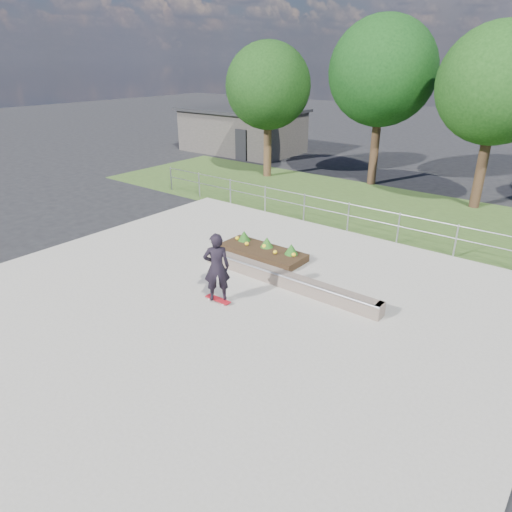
{
  "coord_description": "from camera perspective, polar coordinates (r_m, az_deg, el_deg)",
  "views": [
    {
      "loc": [
        7.49,
        -7.79,
        6.23
      ],
      "look_at": [
        0.2,
        1.5,
        1.1
      ],
      "focal_mm": 32.0,
      "sensor_mm": 36.0,
      "label": 1
    }
  ],
  "objects": [
    {
      "name": "planter_bed",
      "position": [
        15.46,
        0.91,
        0.69
      ],
      "size": [
        3.0,
        1.2,
        0.61
      ],
      "color": "black",
      "rests_on": "concrete_slab"
    },
    {
      "name": "grass_verge",
      "position": [
        21.17,
        15.71,
        5.5
      ],
      "size": [
        30.0,
        8.0,
        0.02
      ],
      "primitive_type": "cube",
      "color": "#2C441B",
      "rests_on": "ground"
    },
    {
      "name": "ground",
      "position": [
        12.48,
        -5.01,
        -6.58
      ],
      "size": [
        120.0,
        120.0,
        0.0
      ],
      "primitive_type": "plane",
      "color": "black",
      "rests_on": "ground"
    },
    {
      "name": "concrete_slab",
      "position": [
        12.46,
        -5.02,
        -6.46
      ],
      "size": [
        15.0,
        15.0,
        0.06
      ],
      "primitive_type": "cube",
      "color": "gray",
      "rests_on": "ground"
    },
    {
      "name": "fence",
      "position": [
        17.88,
        11.48,
        5.22
      ],
      "size": [
        20.06,
        0.06,
        1.2
      ],
      "color": "gray",
      "rests_on": "ground"
    },
    {
      "name": "grind_ledge",
      "position": [
        13.42,
        3.74,
        -2.98
      ],
      "size": [
        6.0,
        0.44,
        0.43
      ],
      "color": "brown",
      "rests_on": "concrete_slab"
    },
    {
      "name": "building",
      "position": [
        33.9,
        -1.74,
        15.47
      ],
      "size": [
        8.4,
        5.4,
        3.0
      ],
      "color": "#322F2C",
      "rests_on": "ground"
    },
    {
      "name": "tree_mid_right",
      "position": [
        22.27,
        27.98,
        18.37
      ],
      "size": [
        4.9,
        4.9,
        7.7
      ],
      "color": "black",
      "rests_on": "ground"
    },
    {
      "name": "tree_mid_left",
      "position": [
        24.89,
        15.52,
        21.27
      ],
      "size": [
        5.25,
        5.25,
        8.25
      ],
      "color": "black",
      "rests_on": "ground"
    },
    {
      "name": "skateboarder",
      "position": [
        12.22,
        -4.94,
        -1.43
      ],
      "size": [
        0.83,
        0.83,
        2.02
      ],
      "color": "white",
      "rests_on": "concrete_slab"
    },
    {
      "name": "tree_far_left",
      "position": [
        25.96,
        1.52,
        20.44
      ],
      "size": [
        4.55,
        4.55,
        7.15
      ],
      "color": "#382516",
      "rests_on": "ground"
    }
  ]
}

